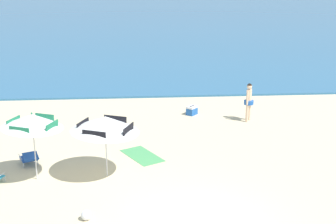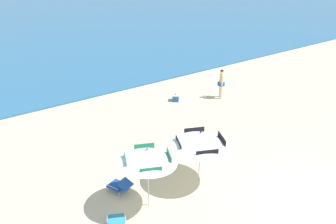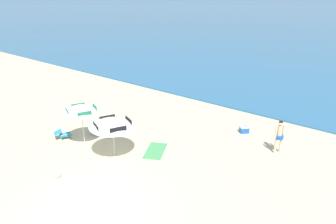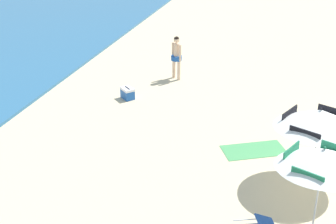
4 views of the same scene
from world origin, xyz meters
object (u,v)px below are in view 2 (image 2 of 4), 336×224
(person_standing_near_shore, at_px, (221,82))
(cooler_box, at_px, (176,97))
(beach_umbrella_striped_main, at_px, (147,156))
(beach_umbrella_striped_second, at_px, (201,139))
(lounge_chair_under_umbrella, at_px, (120,185))
(lounge_chair_beside_umbrella, at_px, (116,222))
(beach_towel, at_px, (196,151))

(person_standing_near_shore, distance_m, cooler_box, 2.73)
(beach_umbrella_striped_main, xyz_separation_m, beach_umbrella_striped_second, (2.24, 0.11, -0.19))
(beach_umbrella_striped_main, distance_m, lounge_chair_under_umbrella, 2.14)
(beach_umbrella_striped_second, bearing_deg, beach_umbrella_striped_main, -177.27)
(lounge_chair_beside_umbrella, bearing_deg, lounge_chair_under_umbrella, 59.53)
(beach_umbrella_striped_main, bearing_deg, person_standing_near_shore, 33.77)
(lounge_chair_under_umbrella, relative_size, lounge_chair_beside_umbrella, 1.00)
(lounge_chair_under_umbrella, distance_m, cooler_box, 8.29)
(cooler_box, bearing_deg, beach_umbrella_striped_main, -131.48)
(cooler_box, distance_m, beach_towel, 5.41)
(beach_umbrella_striped_main, distance_m, beach_umbrella_striped_second, 2.26)
(beach_umbrella_striped_main, xyz_separation_m, lounge_chair_under_umbrella, (-0.47, 1.20, -1.71))
(lounge_chair_beside_umbrella, bearing_deg, beach_umbrella_striped_main, 15.06)
(cooler_box, bearing_deg, lounge_chair_under_umbrella, -139.40)
(beach_umbrella_striped_main, relative_size, beach_towel, 1.32)
(beach_umbrella_striped_main, bearing_deg, beach_umbrella_striped_second, 2.73)
(beach_umbrella_striped_second, height_order, lounge_chair_beside_umbrella, beach_umbrella_striped_second)
(beach_umbrella_striped_second, bearing_deg, lounge_chair_under_umbrella, 158.11)
(beach_umbrella_striped_second, bearing_deg, cooler_box, 61.08)
(beach_umbrella_striped_main, bearing_deg, lounge_chair_under_umbrella, 111.29)
(lounge_chair_beside_umbrella, height_order, cooler_box, lounge_chair_beside_umbrella)
(beach_umbrella_striped_second, bearing_deg, lounge_chair_beside_umbrella, -172.46)
(lounge_chair_under_umbrella, bearing_deg, cooler_box, 40.60)
(beach_umbrella_striped_second, distance_m, cooler_box, 7.58)
(lounge_chair_beside_umbrella, distance_m, person_standing_near_shore, 11.24)
(beach_umbrella_striped_second, distance_m, lounge_chair_under_umbrella, 3.29)
(beach_umbrella_striped_main, xyz_separation_m, person_standing_near_shore, (8.19, 5.47, -1.00))
(cooler_box, bearing_deg, lounge_chair_beside_umbrella, -136.02)
(lounge_chair_beside_umbrella, bearing_deg, cooler_box, 43.98)
(lounge_chair_under_umbrella, height_order, lounge_chair_beside_umbrella, same)
(beach_umbrella_striped_main, distance_m, person_standing_near_shore, 9.90)
(lounge_chair_beside_umbrella, xyz_separation_m, cooler_box, (7.22, 6.96, -0.07))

